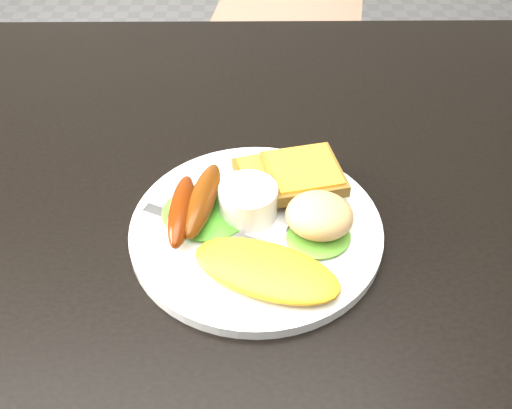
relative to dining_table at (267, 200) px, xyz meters
The scene contains 13 objects.
dining_table is the anchor object (origin of this frame).
dining_chair 1.06m from the dining_table, 85.29° to the left, with size 0.39×0.39×0.05m, color tan.
plate 0.08m from the dining_table, 100.07° to the right, with size 0.26×0.26×0.01m, color white.
lettuce_left 0.09m from the dining_table, 138.98° to the right, with size 0.09×0.08×0.01m, color #35971A.
lettuce_right 0.11m from the dining_table, 61.97° to the right, with size 0.07×0.06×0.01m, color #5C9528.
omelette 0.15m from the dining_table, 91.57° to the right, with size 0.14×0.07×0.02m, color #F39A38.
sausage_a 0.12m from the dining_table, 141.31° to the right, with size 0.03×0.10×0.03m, color #711C01.
sausage_b 0.10m from the dining_table, 140.93° to the right, with size 0.03×0.11×0.03m, color #602E0C.
ramekin 0.08m from the dining_table, 110.80° to the right, with size 0.06×0.06×0.04m, color white.
toast_a 0.04m from the dining_table, 38.38° to the right, with size 0.08×0.08×0.01m, color brown.
toast_b 0.07m from the dining_table, 19.55° to the right, with size 0.08×0.08×0.01m, color brown.
potato_salad 0.11m from the dining_table, 58.72° to the right, with size 0.07×0.06×0.04m, color #C8C38B.
fork 0.10m from the dining_table, 126.15° to the right, with size 0.16×0.01×0.00m, color #ADAFB7.
Camera 1 is at (-0.02, -0.50, 1.20)m, focal length 42.00 mm.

